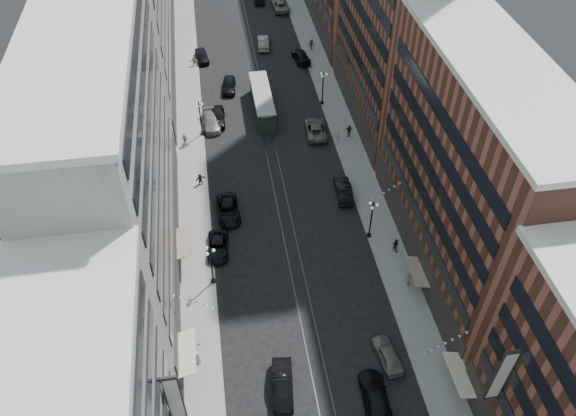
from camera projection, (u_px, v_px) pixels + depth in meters
ground at (262, 110)px, 84.75m from camera, size 220.00×220.00×0.00m
sidewalk_west at (187, 80)px, 90.58m from camera, size 4.00×180.00×0.15m
sidewalk_east at (321, 69)px, 93.00m from camera, size 4.00×180.00×0.15m
rail_west at (251, 75)px, 91.76m from camera, size 0.12×180.00×0.02m
rail_east at (259, 75)px, 91.91m from camera, size 0.12×180.00×0.02m
building_west_mid at (116, 161)px, 53.98m from camera, size 8.00×36.00×28.00m
building_east_mid at (467, 175)px, 55.57m from camera, size 8.00×30.00×24.00m
lamppost_sw_far at (211, 264)px, 58.89m from camera, size 1.03×1.14×5.52m
lamppost_sw_mid at (200, 117)px, 78.04m from camera, size 1.03×1.14×5.52m
lamppost_se_far at (371, 218)px, 63.75m from camera, size 1.03×1.14×5.52m
lamppost_se_mid at (323, 87)px, 83.61m from camera, size 1.03×1.14×5.52m
streetcar at (262, 103)px, 83.35m from camera, size 2.66×12.00×3.32m
car_2 at (218, 247)px, 63.84m from camera, size 2.72×5.21×1.40m
car_4 at (388, 355)px, 53.76m from camera, size 2.42×4.81×1.57m
car_5 at (282, 384)px, 51.44m from camera, size 2.40×5.48×1.75m
car_6 at (375, 396)px, 50.66m from camera, size 2.65×5.86×1.67m
pedestrian_1 at (197, 357)px, 53.33m from camera, size 0.90×0.64×1.65m
pedestrian_2 at (181, 237)px, 64.34m from camera, size 0.97×0.58×1.92m
pedestrian_4 at (409, 279)px, 60.03m from camera, size 0.64×1.08×1.74m
car_7 at (228, 210)px, 68.02m from camera, size 2.89×5.85×1.59m
car_8 at (211, 122)px, 81.13m from camera, size 2.84×5.83×1.63m
car_9 at (202, 56)px, 94.77m from camera, size 2.52×4.97×1.62m
car_10 at (343, 190)px, 70.45m from camera, size 2.17×5.36×1.73m
car_11 at (315, 129)px, 79.85m from camera, size 3.26×6.30×1.70m
car_12 at (301, 56)px, 94.63m from camera, size 2.91×5.81×1.62m
car_13 at (229, 85)px, 88.08m from camera, size 2.58×5.17×1.69m
car_14 at (263, 43)px, 97.98m from camera, size 2.28×5.41×1.74m
pedestrian_5 at (200, 179)px, 71.92m from camera, size 1.46×0.97×1.53m
pedestrian_6 at (185, 140)px, 77.65m from camera, size 1.15×0.78×1.80m
pedestrian_7 at (396, 245)px, 63.61m from camera, size 0.88×0.96×1.75m
pedestrian_8 at (337, 135)px, 78.45m from camera, size 0.73×0.63×1.70m
pedestrian_9 at (311, 45)px, 97.07m from camera, size 1.19×0.58×1.78m
car_extra_0 at (218, 117)px, 81.87m from camera, size 2.30×5.29×1.78m
car_extra_1 at (280, 5)px, 108.78m from camera, size 3.12×6.49×1.78m
pedestrian_extra_0 at (349, 131)px, 79.08m from camera, size 1.15×0.62×1.88m
pedestrian_extra_1 at (194, 61)px, 93.32m from camera, size 1.44×0.65×1.50m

